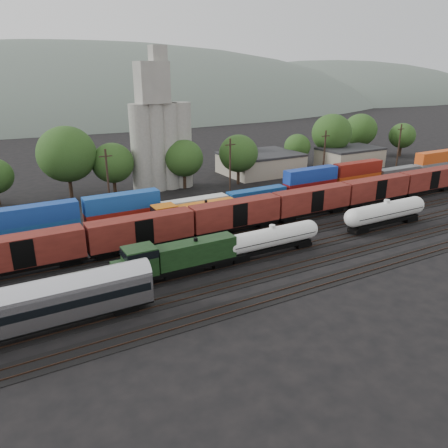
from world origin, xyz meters
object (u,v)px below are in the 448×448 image
tank_car_a (272,238)px  passenger_coach (30,306)px  orange_locomotive (190,214)px  green_locomotive (174,258)px  grain_silo (161,136)px

tank_car_a → passenger_coach: (-31.53, -5.00, 0.84)m
tank_car_a → orange_locomotive: 15.97m
passenger_coach → orange_locomotive: bearing=37.5°
green_locomotive → orange_locomotive: bearing=58.5°
green_locomotive → passenger_coach: 17.59m
green_locomotive → passenger_coach: (-16.86, -5.00, 0.67)m
passenger_coach → orange_locomotive: passenger_coach is taller
passenger_coach → grain_silo: (31.74, 46.00, 7.96)m
green_locomotive → grain_silo: size_ratio=0.60×
green_locomotive → grain_silo: bearing=70.0°
grain_silo → green_locomotive: bearing=-110.0°
green_locomotive → orange_locomotive: 17.59m
orange_locomotive → grain_silo: bearing=77.6°
green_locomotive → passenger_coach: size_ratio=0.74×
tank_car_a → passenger_coach: 31.93m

